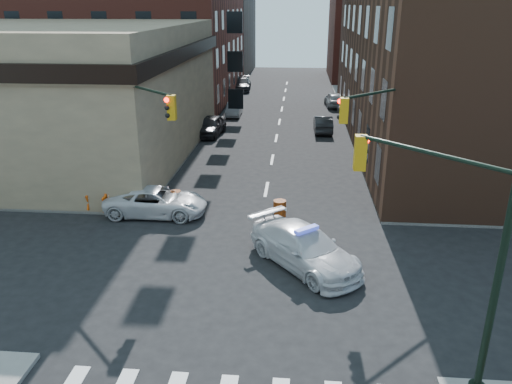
% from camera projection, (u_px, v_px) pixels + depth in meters
% --- Properties ---
extents(ground, '(140.00, 140.00, 0.00)m').
position_uv_depth(ground, '(250.00, 276.00, 20.11)').
color(ground, black).
rests_on(ground, ground).
extents(sidewalk_nw, '(34.00, 54.50, 0.15)m').
position_uv_depth(sidewalk_nw, '(63.00, 107.00, 52.46)').
color(sidewalk_nw, gray).
rests_on(sidewalk_nw, ground).
extents(bank_building, '(22.00, 22.00, 9.00)m').
position_uv_depth(bank_building, '(34.00, 91.00, 35.27)').
color(bank_building, '#998464').
rests_on(bank_building, ground).
extents(commercial_row_ne, '(14.00, 34.00, 14.00)m').
position_uv_depth(commercial_row_ne, '(450.00, 50.00, 37.54)').
color(commercial_row_ne, '#4D2D1E').
rests_on(commercial_row_ne, ground).
extents(filler_nw, '(20.00, 18.00, 16.00)m').
position_uv_depth(filler_nw, '(185.00, 19.00, 76.33)').
color(filler_nw, brown).
rests_on(filler_nw, ground).
extents(filler_ne, '(16.00, 16.00, 12.00)m').
position_uv_depth(filler_ne, '(387.00, 36.00, 70.89)').
color(filler_ne, maroon).
rests_on(filler_ne, ground).
extents(signal_pole_se, '(5.40, 5.27, 8.00)m').
position_uv_depth(signal_pole_se, '(461.00, 238.00, 12.84)').
color(signal_pole_se, black).
rests_on(signal_pole_se, sidewalk_se).
extents(signal_pole_nw, '(3.58, 3.67, 8.00)m').
position_uv_depth(signal_pole_nw, '(140.00, 135.00, 24.02)').
color(signal_pole_nw, black).
rests_on(signal_pole_nw, sidewalk_nw).
extents(signal_pole_ne, '(3.67, 3.58, 8.00)m').
position_uv_depth(signal_pole_ne, '(386.00, 140.00, 23.09)').
color(signal_pole_ne, black).
rests_on(signal_pole_ne, sidewalk_ne).
extents(tree_ne_near, '(3.00, 3.00, 4.85)m').
position_uv_depth(tree_ne_near, '(367.00, 89.00, 42.49)').
color(tree_ne_near, black).
rests_on(tree_ne_near, sidewalk_ne).
extents(tree_ne_far, '(3.00, 3.00, 4.85)m').
position_uv_depth(tree_ne_far, '(357.00, 76.00, 49.95)').
color(tree_ne_far, black).
rests_on(tree_ne_far, sidewalk_ne).
extents(police_car, '(5.36, 5.77, 1.63)m').
position_uv_depth(police_car, '(305.00, 248.00, 20.61)').
color(police_car, silver).
rests_on(police_car, ground).
extents(pickup, '(5.21, 2.41, 1.44)m').
position_uv_depth(pickup, '(156.00, 201.00, 25.70)').
color(pickup, silver).
rests_on(pickup, ground).
extents(parked_car_wnear, '(2.33, 4.79, 1.57)m').
position_uv_depth(parked_car_wnear, '(211.00, 126.00, 41.31)').
color(parked_car_wnear, black).
rests_on(parked_car_wnear, ground).
extents(parked_car_wfar, '(1.41, 3.88, 1.27)m').
position_uv_depth(parked_car_wfar, '(234.00, 109.00, 48.52)').
color(parked_car_wfar, gray).
rests_on(parked_car_wfar, ground).
extents(parked_car_wdeep, '(2.51, 5.55, 1.58)m').
position_uv_depth(parked_car_wdeep, '(242.00, 84.00, 62.64)').
color(parked_car_wdeep, black).
rests_on(parked_car_wdeep, ground).
extents(parked_car_enear, '(1.57, 4.26, 1.39)m').
position_uv_depth(parked_car_enear, '(323.00, 124.00, 42.38)').
color(parked_car_enear, black).
rests_on(parked_car_enear, ground).
extents(parked_car_efar, '(2.15, 4.61, 1.53)m').
position_uv_depth(parked_car_efar, '(335.00, 99.00, 52.84)').
color(parked_car_efar, '#979B9F').
rests_on(parked_car_efar, ground).
extents(pedestrian_a, '(0.74, 0.58, 1.80)m').
position_uv_depth(pedestrian_a, '(85.00, 174.00, 28.88)').
color(pedestrian_a, black).
rests_on(pedestrian_a, sidewalk_nw).
extents(pedestrian_b, '(1.08, 1.01, 1.76)m').
position_uv_depth(pedestrian_b, '(45.00, 176.00, 28.58)').
color(pedestrian_b, black).
rests_on(pedestrian_b, sidewalk_nw).
extents(pedestrian_c, '(0.95, 1.10, 1.77)m').
position_uv_depth(pedestrian_c, '(31.00, 184.00, 27.33)').
color(pedestrian_c, '#1F252F').
rests_on(pedestrian_c, sidewalk_nw).
extents(barrel_road, '(0.78, 0.78, 1.13)m').
position_uv_depth(barrel_road, '(280.00, 211.00, 24.90)').
color(barrel_road, '#CC3C09').
rests_on(barrel_road, ground).
extents(barrel_bank, '(0.57, 0.57, 1.00)m').
position_uv_depth(barrel_bank, '(176.00, 200.00, 26.52)').
color(barrel_bank, red).
rests_on(barrel_bank, ground).
extents(barricade_nw_a, '(1.44, 0.96, 0.99)m').
position_uv_depth(barricade_nw_a, '(100.00, 202.00, 25.88)').
color(barricade_nw_a, '#C15B09').
rests_on(barricade_nw_a, sidewalk_nw).
extents(barricade_nw_b, '(1.24, 0.73, 0.88)m').
position_uv_depth(barricade_nw_b, '(72.00, 191.00, 27.52)').
color(barricade_nw_b, '#E65C0A').
rests_on(barricade_nw_b, sidewalk_nw).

